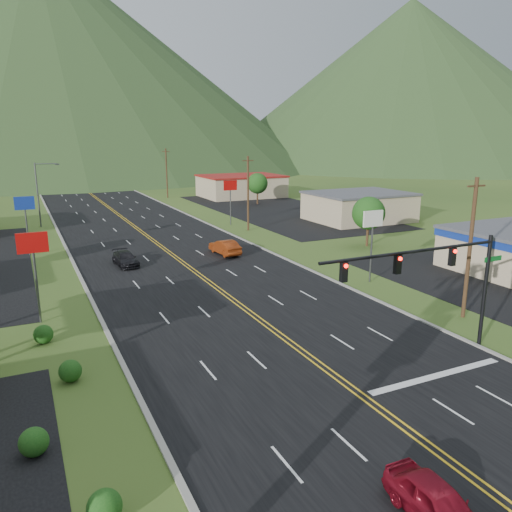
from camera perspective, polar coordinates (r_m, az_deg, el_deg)
name	(u,v)px	position (r m, az deg, el deg)	size (l,w,h in m)	color
traffic_signal	(438,270)	(30.03, 20.09, -1.51)	(13.10, 0.43, 7.00)	black
streetlight_west	(40,190)	(76.52, -23.47, 6.91)	(3.28, 0.25, 9.00)	#59595E
building_east_mid	(359,206)	(77.54, 11.68, 5.58)	(14.40, 11.40, 4.30)	#C6AF8A
building_east_far	(241,186)	(105.62, -1.70, 8.01)	(16.40, 12.40, 4.50)	#C6AF8A
pole_sign_west_a	(33,252)	(36.91, -24.11, 0.41)	(2.00, 0.18, 6.40)	#59595E
pole_sign_west_b	(25,209)	(58.60, -24.89, 4.88)	(2.00, 0.18, 6.40)	#59595E
pole_sign_east_a	(373,226)	(44.51, 13.19, 3.36)	(2.00, 0.18, 6.40)	#59595E
pole_sign_east_b	(230,190)	(72.02, -2.95, 7.55)	(2.00, 0.18, 6.40)	#59595E
tree_east_a	(369,213)	(59.50, 12.74, 4.79)	(3.84, 3.84, 5.82)	#382314
tree_east_b	(257,183)	(93.78, 0.17, 8.29)	(3.84, 3.84, 5.82)	#382314
utility_pole_a	(470,248)	(37.77, 23.25, 0.89)	(1.60, 0.28, 10.00)	#382314
utility_pole_b	(248,193)	(67.66, -0.91, 7.23)	(1.60, 0.28, 10.00)	#382314
utility_pole_c	(167,173)	(105.19, -10.18, 9.35)	(1.60, 0.28, 10.00)	#382314
utility_pole_d	(127,163)	(144.05, -14.55, 10.26)	(1.60, 0.28, 10.00)	#382314
mountain_n	(43,57)	(228.49, -23.20, 20.17)	(220.00, 220.00, 85.00)	#21401D
mountain_ne	(408,83)	(245.14, 16.94, 18.38)	(180.00, 180.00, 70.00)	#21401D
car_red_near	(437,505)	(19.65, 20.02, -25.16)	(1.69, 4.19, 1.43)	maroon
car_dark_mid	(126,259)	(51.47, -14.69, -0.35)	(1.86, 4.59, 1.33)	black
car_red_far	(225,247)	(54.51, -3.59, 1.00)	(1.69, 4.83, 1.59)	maroon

